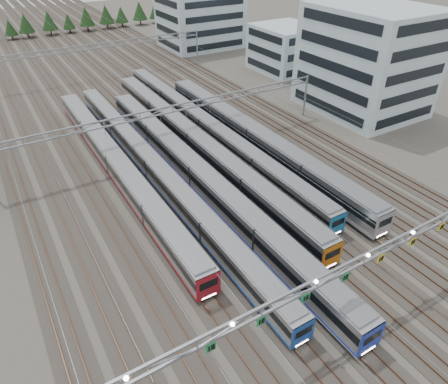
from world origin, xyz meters
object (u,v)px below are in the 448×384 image
depot_bldg_south (367,60)px  depot_bldg_north (200,20)px  train_d (195,141)px  depot_bldg_mid (286,48)px  train_a (116,164)px  train_e (206,126)px  train_f (254,137)px  train_c (198,175)px  gantry_mid (173,114)px  gantry_far (94,50)px  train_b (154,168)px  gantry_near (365,261)px

depot_bldg_south → depot_bldg_north: bearing=93.7°
train_d → depot_bldg_mid: (41.03, 28.17, 3.33)m
train_a → train_e: 18.64m
train_f → depot_bldg_north: bearing=69.0°
train_c → depot_bldg_mid: bearing=39.7°
train_a → depot_bldg_mid: size_ratio=3.56×
depot_bldg_north → train_d: bearing=-119.1°
train_c → depot_bldg_south: size_ratio=2.89×
depot_bldg_mid → train_f: bearing=-134.9°
depot_bldg_mid → train_e: bearing=-147.1°
gantry_mid → gantry_far: (0.00, 45.00, 0.00)m
train_d → depot_bldg_north: bearing=60.9°
train_e → depot_bldg_south: bearing=-8.1°
train_f → train_e: bearing=118.0°
train_e → train_f: size_ratio=1.20×
train_b → depot_bldg_south: bearing=4.6°
train_f → gantry_far: size_ratio=0.97×
gantry_mid → depot_bldg_mid: depot_bldg_mid is taller
gantry_mid → gantry_far: bearing=90.0°
train_e → gantry_near: size_ratio=1.16×
train_c → depot_bldg_north: bearing=61.4°
train_c → depot_bldg_south: depot_bldg_south is taller
train_d → gantry_near: (-2.30, -37.29, 4.97)m
train_a → train_e: size_ratio=0.87×
train_a → train_b: train_a is taller
gantry_far → train_d: bearing=-87.3°
depot_bldg_north → gantry_mid: bearing=-121.9°
train_b → depot_bldg_mid: (50.03, 32.17, 3.54)m
gantry_near → gantry_mid: 40.12m
gantry_far → depot_bldg_mid: depot_bldg_mid is taller
train_b → gantry_far: gantry_far is taller
gantry_far → depot_bldg_north: (36.10, 12.89, 1.16)m
gantry_near → train_d: bearing=86.5°
depot_bldg_mid → depot_bldg_south: bearing=-96.5°
gantry_mid → depot_bldg_north: bearing=58.1°
train_b → gantry_mid: 10.60m
train_c → gantry_near: size_ratio=1.13×
gantry_far → train_f: bearing=-77.7°
train_e → gantry_mid: (-6.75, -1.67, 4.40)m
gantry_near → depot_bldg_north: depot_bldg_north is taller
train_b → gantry_near: gantry_near is taller
gantry_near → train_e: bearing=80.8°
train_e → depot_bldg_north: depot_bldg_north is taller
train_b → depot_bldg_mid: 59.58m
train_c → train_f: (13.50, 5.69, 0.10)m
train_b → depot_bldg_south: size_ratio=3.07×
train_d → gantry_near: gantry_near is taller
gantry_near → gantry_mid: (0.05, 40.12, -0.70)m
train_b → depot_bldg_mid: depot_bldg_mid is taller
train_d → gantry_mid: gantry_mid is taller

